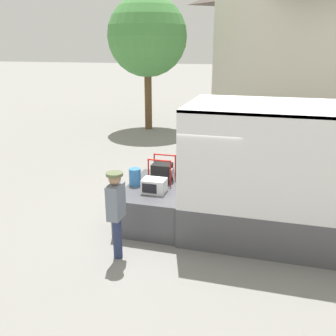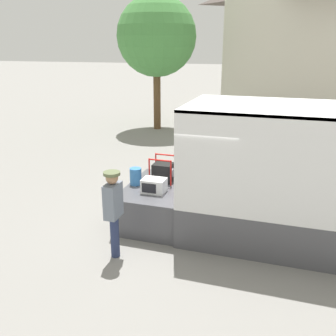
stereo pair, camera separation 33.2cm
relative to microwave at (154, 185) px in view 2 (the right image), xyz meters
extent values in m
plane|color=gray|center=(0.72, 0.40, -1.05)|extent=(160.00, 160.00, 0.00)
cube|color=#4C4C51|center=(3.08, 0.40, -0.61)|extent=(4.72, 2.43, 0.89)
cube|color=white|center=(3.08, 1.58, 0.87)|extent=(4.72, 0.06, 2.07)
cube|color=white|center=(3.08, -0.78, 0.87)|extent=(4.72, 0.06, 2.07)
cube|color=white|center=(3.08, 0.40, 1.88)|extent=(4.72, 2.43, 0.06)
cylinder|color=#3370B2|center=(1.97, 0.26, 0.01)|extent=(0.27, 0.27, 0.34)
cube|color=#B2A893|center=(3.50, 0.67, 0.01)|extent=(0.44, 0.32, 0.33)
cube|color=olive|center=(2.51, -0.01, 0.01)|extent=(0.44, 0.32, 0.34)
cube|color=#2D7F33|center=(3.00, 1.10, -0.03)|extent=(0.44, 0.32, 0.25)
cube|color=#4C4C51|center=(-0.03, 0.40, -0.61)|extent=(1.50, 2.30, 0.89)
cube|color=white|center=(0.00, 0.00, 0.00)|extent=(0.53, 0.40, 0.32)
cube|color=black|center=(-0.05, -0.20, 0.00)|extent=(0.34, 0.01, 0.22)
cube|color=black|center=(-0.03, 0.76, 0.07)|extent=(0.47, 0.41, 0.46)
cylinder|color=slate|center=(0.15, 0.76, 0.09)|extent=(0.18, 0.23, 0.23)
cylinder|color=red|center=(-0.31, 0.52, 0.16)|extent=(0.04, 0.04, 0.63)
cylinder|color=red|center=(0.24, 0.52, 0.16)|extent=(0.04, 0.04, 0.63)
cylinder|color=red|center=(-0.31, 1.00, 0.16)|extent=(0.04, 0.04, 0.63)
cylinder|color=red|center=(0.24, 1.00, 0.16)|extent=(0.04, 0.04, 0.63)
cylinder|color=red|center=(-0.03, 0.52, 0.45)|extent=(0.55, 0.04, 0.04)
cylinder|color=red|center=(-0.03, 1.00, 0.45)|extent=(0.55, 0.04, 0.04)
cylinder|color=#3370B2|center=(-0.59, 0.33, 0.05)|extent=(0.28, 0.28, 0.41)
cylinder|color=navy|center=(-0.32, -1.47, -0.61)|extent=(0.18, 0.18, 0.88)
cube|color=slate|center=(-0.32, -1.47, 0.18)|extent=(0.24, 0.44, 0.70)
sphere|color=tan|center=(-0.32, -1.47, 0.65)|extent=(0.24, 0.24, 0.24)
cylinder|color=#606B47|center=(-0.32, -1.47, 0.74)|extent=(0.33, 0.33, 0.06)
cube|color=beige|center=(3.92, 15.73, 2.14)|extent=(9.17, 7.19, 6.38)
cylinder|color=brown|center=(-3.61, 10.47, 0.35)|extent=(0.36, 0.36, 2.80)
sphere|color=#478942|center=(-3.61, 10.47, 3.48)|extent=(3.85, 3.85, 3.85)
camera|label=1|loc=(2.45, -7.65, 3.07)|focal=40.00mm
camera|label=2|loc=(2.77, -7.56, 3.07)|focal=40.00mm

